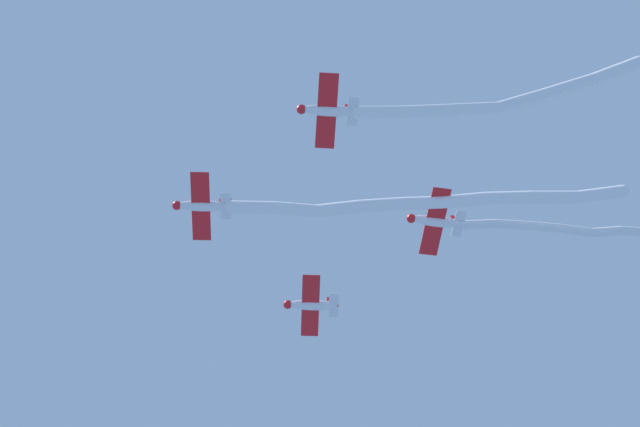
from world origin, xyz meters
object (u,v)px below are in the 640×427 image
(airplane_left_wing, at_px, (327,110))
(airplane_slot, at_px, (435,221))
(airplane_lead, at_px, (201,206))
(airplane_right_wing, at_px, (311,305))

(airplane_left_wing, bearing_deg, airplane_slot, -134.16)
(airplane_lead, height_order, airplane_left_wing, airplane_lead)
(airplane_left_wing, height_order, airplane_slot, airplane_slot)
(airplane_left_wing, height_order, airplane_right_wing, airplane_right_wing)
(airplane_lead, xyz_separation_m, airplane_right_wing, (11.70, 3.28, 0.30))
(airplane_left_wing, xyz_separation_m, airplane_right_wing, (8.42, 14.98, 0.70))
(airplane_right_wing, height_order, airplane_slot, airplane_right_wing)
(airplane_lead, distance_m, airplane_left_wing, 12.16)
(airplane_left_wing, bearing_deg, airplane_lead, -44.14)
(airplane_lead, distance_m, airplane_slot, 17.18)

